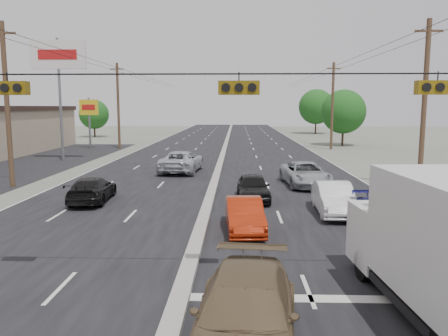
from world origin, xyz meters
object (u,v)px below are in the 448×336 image
(utility_pole_right_c, at_px, (332,105))
(tree_right_mid, at_px, (343,112))
(pole_sign_billboard, at_px, (58,63))
(tan_sedan, at_px, (245,316))
(red_sedan, at_px, (244,215))
(pole_sign_far, at_px, (89,111))
(utility_pole_left_b, at_px, (7,104))
(tree_left_far, at_px, (94,114))
(queue_car_d, at_px, (388,219))
(box_truck, at_px, (448,247))
(utility_pole_right_b, at_px, (424,104))
(queue_car_a, at_px, (253,187))
(oncoming_near, at_px, (92,190))
(tree_right_far, at_px, (316,107))
(queue_car_c, at_px, (305,174))
(oncoming_far, at_px, (182,162))
(utility_pole_left_c, at_px, (118,105))
(queue_car_b, at_px, (334,199))

(utility_pole_right_c, bearing_deg, tree_right_mid, 63.43)
(pole_sign_billboard, distance_m, tan_sedan, 35.83)
(red_sedan, bearing_deg, pole_sign_billboard, 122.23)
(pole_sign_far, bearing_deg, utility_pole_left_b, -82.03)
(red_sedan, bearing_deg, tree_left_far, 109.76)
(tan_sedan, bearing_deg, queue_car_d, 60.18)
(utility_pole_right_c, distance_m, box_truck, 42.08)
(utility_pole_left_b, xyz_separation_m, utility_pole_right_c, (25.00, 25.00, 0.00))
(utility_pole_left_b, relative_size, utility_pole_right_b, 1.00)
(queue_car_a, bearing_deg, utility_pole_left_b, 165.11)
(utility_pole_right_c, relative_size, oncoming_near, 2.23)
(tree_right_mid, relative_size, tan_sedan, 1.38)
(pole_sign_billboard, distance_m, tree_left_far, 33.27)
(pole_sign_billboard, height_order, tree_right_far, pole_sign_billboard)
(pole_sign_billboard, bearing_deg, queue_car_c, -30.57)
(queue_car_a, bearing_deg, oncoming_near, -177.58)
(tree_right_far, bearing_deg, oncoming_near, -110.55)
(utility_pole_right_c, relative_size, oncoming_far, 1.71)
(utility_pole_left_b, distance_m, tan_sedan, 23.26)
(tree_right_far, bearing_deg, utility_pole_left_c, -133.53)
(utility_pole_left_c, xyz_separation_m, queue_car_a, (14.83, -28.37, -4.41))
(utility_pole_right_c, relative_size, box_truck, 1.44)
(tree_right_mid, height_order, oncoming_far, tree_right_mid)
(tree_left_far, relative_size, box_truck, 0.88)
(tan_sedan, relative_size, oncoming_far, 0.89)
(queue_car_b, xyz_separation_m, oncoming_far, (-8.75, 12.91, 0.08))
(tree_right_far, bearing_deg, pole_sign_billboard, -125.99)
(queue_car_b, relative_size, queue_car_d, 0.91)
(tree_left_far, bearing_deg, oncoming_near, -72.07)
(utility_pole_left_b, relative_size, tree_right_mid, 1.40)
(queue_car_c, bearing_deg, utility_pole_right_c, 69.03)
(tan_sedan, bearing_deg, tree_left_far, 115.78)
(utility_pole_left_b, height_order, queue_car_a, utility_pole_left_b)
(red_sedan, bearing_deg, oncoming_near, 142.46)
(tree_right_mid, xyz_separation_m, box_truck, (-8.68, -46.49, -2.56))
(pole_sign_far, bearing_deg, queue_car_d, -56.37)
(queue_car_a, bearing_deg, oncoming_far, 114.92)
(queue_car_d, bearing_deg, pole_sign_billboard, 134.91)
(tree_right_far, xyz_separation_m, red_sedan, (-14.23, -64.30, -4.30))
(queue_car_a, relative_size, oncoming_far, 0.71)
(utility_pole_right_b, bearing_deg, pole_sign_far, 138.74)
(queue_car_b, bearing_deg, box_truck, -85.91)
(utility_pole_right_c, xyz_separation_m, tan_sedan, (-10.86, -42.94, -4.35))
(pole_sign_far, distance_m, queue_car_b, 38.41)
(utility_pole_right_b, distance_m, pole_sign_billboard, 30.20)
(utility_pole_left_c, relative_size, tree_right_far, 1.23)
(utility_pole_left_c, xyz_separation_m, queue_car_d, (19.74, -34.95, -4.40))
(pole_sign_billboard, bearing_deg, pole_sign_far, 97.13)
(pole_sign_far, bearing_deg, tree_right_far, 43.15)
(queue_car_d, bearing_deg, box_truck, -96.59)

